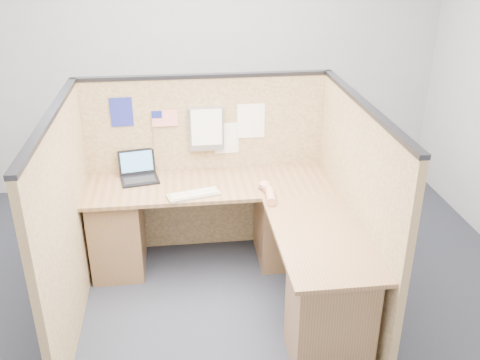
{
  "coord_description": "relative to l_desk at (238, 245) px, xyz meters",
  "views": [
    {
      "loc": [
        -0.22,
        -3.14,
        2.55
      ],
      "look_at": [
        0.22,
        0.5,
        0.83
      ],
      "focal_mm": 40.0,
      "sensor_mm": 36.0,
      "label": 1
    }
  ],
  "objects": [
    {
      "name": "mouse",
      "position": [
        0.24,
        0.25,
        0.36
      ],
      "size": [
        0.1,
        0.07,
        0.04
      ],
      "primitive_type": "ellipsoid",
      "rotation": [
        0.0,
        0.0,
        -0.13
      ],
      "color": "#BBBBC0",
      "rests_on": "l_desk"
    },
    {
      "name": "american_flag",
      "position": [
        -0.53,
        0.67,
        0.79
      ],
      "size": [
        0.21,
        0.01,
        0.36
      ],
      "color": "olive",
      "rests_on": "cubicle_partitions"
    },
    {
      "name": "laptop",
      "position": [
        -0.73,
        0.57,
        0.39
      ],
      "size": [
        0.33,
        0.33,
        0.21
      ],
      "rotation": [
        0.0,
        0.0,
        0.18
      ],
      "color": "black",
      "rests_on": "l_desk"
    },
    {
      "name": "l_desk",
      "position": [
        0.0,
        0.0,
        0.0
      ],
      "size": [
        1.95,
        1.75,
        0.73
      ],
      "color": "brown",
      "rests_on": "floor"
    },
    {
      "name": "blue_poster",
      "position": [
        -0.84,
        0.68,
        0.86
      ],
      "size": [
        0.18,
        0.01,
        0.23
      ],
      "primitive_type": "cube",
      "rotation": [
        0.0,
        0.0,
        0.05
      ],
      "color": "navy",
      "rests_on": "cubicle_partitions"
    },
    {
      "name": "hand_forearm",
      "position": [
        0.25,
        0.12,
        0.37
      ],
      "size": [
        0.1,
        0.35,
        0.07
      ],
      "color": "tan",
      "rests_on": "l_desk"
    },
    {
      "name": "paper_left",
      "position": [
        0.19,
        0.68,
        0.75
      ],
      "size": [
        0.23,
        0.01,
        0.29
      ],
      "primitive_type": "cube",
      "rotation": [
        0.0,
        0.0,
        0.02
      ],
      "color": "white",
      "rests_on": "cubicle_partitions"
    },
    {
      "name": "paper_right",
      "position": [
        -0.01,
        0.68,
        0.6
      ],
      "size": [
        0.2,
        0.02,
        0.26
      ],
      "primitive_type": "cube",
      "rotation": [
        0.0,
        0.0,
        0.08
      ],
      "color": "white",
      "rests_on": "cubicle_partitions"
    },
    {
      "name": "wall_back",
      "position": [
        -0.18,
        1.96,
        1.01
      ],
      "size": [
        5.0,
        0.0,
        5.0
      ],
      "primitive_type": "plane",
      "rotation": [
        1.57,
        0.0,
        0.0
      ],
      "color": "#B0B4B6",
      "rests_on": "floor"
    },
    {
      "name": "keyboard",
      "position": [
        -0.31,
        0.19,
        0.35
      ],
      "size": [
        0.42,
        0.23,
        0.03
      ],
      "rotation": [
        0.0,
        0.0,
        0.25
      ],
      "color": "gray",
      "rests_on": "l_desk"
    },
    {
      "name": "floor",
      "position": [
        -0.18,
        -0.29,
        -0.39
      ],
      "size": [
        5.0,
        5.0,
        0.0
      ],
      "primitive_type": "plane",
      "color": "#1E212B",
      "rests_on": "ground"
    },
    {
      "name": "file_holder",
      "position": [
        -0.18,
        0.66,
        0.7
      ],
      "size": [
        0.28,
        0.05,
        0.36
      ],
      "color": "slate",
      "rests_on": "cubicle_partitions"
    },
    {
      "name": "cubicle_partitions",
      "position": [
        -0.18,
        0.14,
        0.38
      ],
      "size": [
        2.06,
        1.83,
        1.53
      ],
      "color": "brown",
      "rests_on": "floor"
    }
  ]
}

